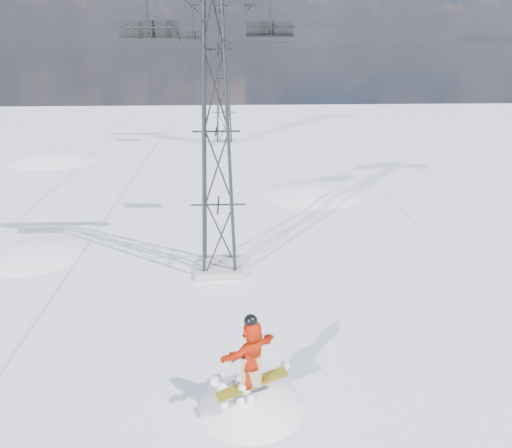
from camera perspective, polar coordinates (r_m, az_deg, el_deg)
The scene contains 7 objects.
ground at distance 13.14m, azimuth -8.45°, elevation -20.77°, with size 120.00×120.00×0.00m, color white.
snow_terrain at distance 36.52m, azimuth -12.31°, elevation -9.95°, with size 39.00×37.00×22.00m.
lift_tower_near at distance 18.12m, azimuth -4.57°, elevation 10.41°, with size 5.20×1.80×11.43m.
lift_tower_far at distance 42.95m, azimuth -3.78°, elevation 16.23°, with size 5.20×1.80×11.43m.
lift_chair_near at distance 18.51m, azimuth -12.14°, elevation 20.65°, with size 2.06×0.59×2.55m.
lift_chair_mid at distance 21.84m, azimuth 1.61°, elevation 21.24°, with size 1.95×0.56×2.42m.
lift_chair_far at distance 41.10m, azimuth -7.19°, elevation 20.49°, with size 2.13×0.61×2.64m.
Camera 1 is at (1.30, -9.83, 8.61)m, focal length 35.00 mm.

